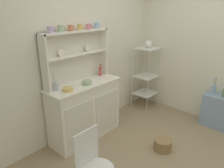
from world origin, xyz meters
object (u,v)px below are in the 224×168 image
Objects in this scene: hutch_cabinet at (85,110)px; jam_bottle at (100,71)px; hutch_shelf_unit at (75,53)px; bakers_rack at (146,72)px; wire_chair at (92,162)px; side_shelf_blue at (217,111)px; utensil_jar at (55,86)px; bowl_mixing_large at (68,89)px; oil_bottle at (224,92)px; flower_vase at (214,88)px; porcelain_teapot at (148,44)px; cup_lilac_0 at (50,30)px; floor_basket at (163,145)px.

jam_bottle is at bearing 11.23° from hutch_cabinet.
hutch_shelf_unit reaches higher than bakers_rack.
side_shelf_blue is at bearing 17.18° from wire_chair.
jam_bottle is 0.80× the size of utensil_jar.
side_shelf_blue is 2.56m from bowl_mixing_large.
side_shelf_blue is 0.36m from oil_bottle.
bowl_mixing_large is 0.80m from jam_bottle.
wire_chair is 2.71× the size of flower_vase.
hutch_shelf_unit reaches higher than porcelain_teapot.
cup_lilac_0 reaches higher than hutch_shelf_unit.
hutch_cabinet reaches higher than oil_bottle.
cup_lilac_0 is at bearing 126.55° from floor_basket.
bakers_rack reaches higher than side_shelf_blue.
flower_vase is (0.17, -1.24, -0.63)m from porcelain_teapot.
cup_lilac_0 is 0.51× the size of oil_bottle.
bakers_rack reaches higher than flower_vase.
porcelain_teapot is at bearing -3.37° from hutch_cabinet.
oil_bottle is (1.21, -0.40, 0.56)m from floor_basket.
hutch_shelf_unit is 4.34× the size of floor_basket.
bakers_rack is 13.09× the size of cup_lilac_0.
bakers_rack is (1.55, -0.09, 0.28)m from hutch_cabinet.
floor_basket is 1.58m from bowl_mixing_large.
cup_lilac_0 is 0.41× the size of porcelain_teapot.
cup_lilac_0 is at bearing 106.31° from bowl_mixing_large.
utensil_jar is at bearing 175.13° from porcelain_teapot.
bowl_mixing_large is (-0.85, 1.03, 0.84)m from floor_basket.
flower_vase reaches higher than wire_chair.
oil_bottle is at bearing -51.00° from jam_bottle.
bakers_rack is at bearing 97.71° from flower_vase.
side_shelf_blue is at bearing -82.85° from porcelain_teapot.
hutch_shelf_unit is at bearing 169.65° from jam_bottle.
hutch_shelf_unit is 0.59m from bowl_mixing_large.
bakers_rack is at bearing -3.37° from hutch_cabinet.
oil_bottle is (2.50, -0.51, 0.13)m from wire_chair.
hutch_cabinet is at bearing -10.12° from utensil_jar.
bowl_mixing_large is at bearing 92.50° from wire_chair.
porcelain_teapot is 1.57m from oil_bottle.
utensil_jar is at bearing 144.61° from side_shelf_blue.
utensil_jar is at bearing 128.63° from floor_basket.
wire_chair is (-2.50, 0.46, 0.23)m from side_shelf_blue.
porcelain_teapot is at bearing -4.87° from utensil_jar.
bowl_mixing_large is (-0.34, -0.07, 0.46)m from hutch_cabinet.
porcelain_teapot reaches higher than bowl_mixing_large.
side_shelf_blue is at bearing -43.27° from hutch_shelf_unit.
wire_chair is 4.58× the size of oil_bottle.
side_shelf_blue is at bearing -35.39° from utensil_jar.
bakers_rack is 1.45m from side_shelf_blue.
porcelain_teapot is (1.98, -0.17, 0.34)m from utensil_jar.
utensil_jar reaches higher than hutch_cabinet.
bowl_mixing_large is 0.18m from utensil_jar.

